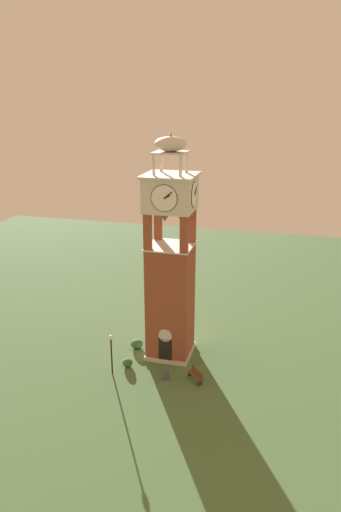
{
  "coord_description": "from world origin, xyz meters",
  "views": [
    {
      "loc": [
        8.81,
        -33.56,
        20.61
      ],
      "look_at": [
        0.0,
        0.0,
        8.74
      ],
      "focal_mm": 32.5,
      "sensor_mm": 36.0,
      "label": 1
    }
  ],
  "objects": [
    {
      "name": "shrub_near_entry",
      "position": [
        -2.84,
        -2.9,
        0.33
      ],
      "size": [
        0.82,
        0.82,
        0.66
      ],
      "primitive_type": "ellipsoid",
      "color": "#336638",
      "rests_on": "ground"
    },
    {
      "name": "shrub_left_of_tower",
      "position": [
        -3.05,
        0.11,
        0.37
      ],
      "size": [
        1.09,
        1.09,
        0.74
      ],
      "primitive_type": "ellipsoid",
      "color": "#336638",
      "rests_on": "ground"
    },
    {
      "name": "lamp_post",
      "position": [
        -3.65,
        -4.17,
        2.38
      ],
      "size": [
        0.36,
        0.36,
        3.38
      ],
      "color": "black",
      "rests_on": "ground"
    },
    {
      "name": "clock_tower",
      "position": [
        -0.0,
        -0.0,
        7.5
      ],
      "size": [
        3.99,
        3.99,
        18.21
      ],
      "color": "brown",
      "rests_on": "ground"
    },
    {
      "name": "ground",
      "position": [
        0.0,
        0.0,
        0.0
      ],
      "size": [
        80.0,
        80.0,
        0.0
      ],
      "primitive_type": "plane",
      "color": "#476B3D"
    },
    {
      "name": "trash_bin",
      "position": [
        0.62,
        -3.86,
        0.4
      ],
      "size": [
        0.52,
        0.52,
        0.8
      ],
      "primitive_type": "cylinder",
      "color": "#4C4C51",
      "rests_on": "ground"
    },
    {
      "name": "park_bench",
      "position": [
        2.91,
        -3.43,
        0.48
      ],
      "size": [
        1.4,
        1.48,
        0.95
      ],
      "color": "brown",
      "rests_on": "ground"
    }
  ]
}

